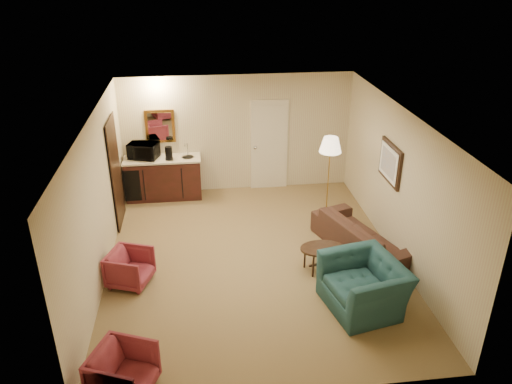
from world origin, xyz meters
TOP-DOWN VIEW (x-y plane):
  - ground at (0.00, 0.00)m, footprint 6.00×6.00m
  - room_walls at (-0.10, 0.77)m, footprint 5.02×6.01m
  - wetbar_cabinet at (-1.65, 2.72)m, footprint 1.64×0.58m
  - sofa at (1.95, 0.05)m, footprint 1.28×2.16m
  - teal_armchair at (1.49, -1.47)m, footprint 1.01×1.32m
  - rose_chair_near at (-2.06, -0.45)m, footprint 0.77×0.79m
  - rose_chair_far at (-1.90, -2.73)m, footprint 0.84×0.87m
  - coffee_table at (1.11, -0.43)m, footprint 0.85×0.68m
  - floor_lamp at (1.70, 1.56)m, footprint 0.55×0.55m
  - waste_bin at (-1.00, 2.65)m, footprint 0.25×0.25m
  - microwave at (-2.03, 2.78)m, footprint 0.68×0.50m
  - coffee_maker at (-1.49, 2.63)m, footprint 0.18×0.18m

SIDE VIEW (x-z plane):
  - ground at x=0.00m, z-range 0.00..0.00m
  - waste_bin at x=-1.00m, z-range 0.00..0.29m
  - coffee_table at x=1.11m, z-range 0.00..0.43m
  - rose_chair_near at x=-2.06m, z-range 0.00..0.65m
  - rose_chair_far at x=-1.90m, z-range 0.00..0.70m
  - sofa at x=1.95m, z-range 0.00..0.81m
  - wetbar_cabinet at x=-1.65m, z-range 0.00..0.92m
  - teal_armchair at x=1.49m, z-range 0.00..1.03m
  - floor_lamp at x=1.70m, z-range 0.00..1.66m
  - coffee_maker at x=-1.49m, z-range 0.92..1.20m
  - microwave at x=-2.03m, z-range 0.92..1.33m
  - room_walls at x=-0.10m, z-range 0.41..3.02m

